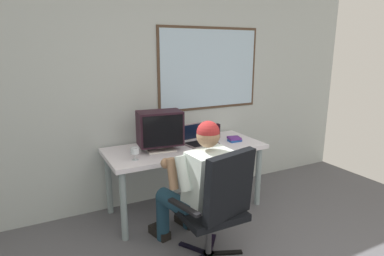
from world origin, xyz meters
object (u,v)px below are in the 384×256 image
(book_stack, at_px, (234,139))
(wine_glass, at_px, (135,151))
(crt_monitor, at_px, (160,129))
(laptop, at_px, (198,138))
(desk, at_px, (185,154))
(office_chair, at_px, (219,202))
(person_seated, at_px, (197,183))
(desk_speaker, at_px, (216,131))

(book_stack, bearing_deg, wine_glass, -175.30)
(crt_monitor, relative_size, laptop, 1.23)
(desk, bearing_deg, office_chair, -100.22)
(person_seated, xyz_separation_m, crt_monitor, (-0.06, 0.70, 0.34))
(desk, distance_m, person_seated, 0.74)
(office_chair, relative_size, desk_speaker, 6.00)
(crt_monitor, distance_m, desk_speaker, 0.80)
(wine_glass, xyz_separation_m, desk_speaker, (1.09, 0.33, -0.00))
(laptop, height_order, book_stack, laptop)
(person_seated, distance_m, laptop, 0.88)
(desk_speaker, bearing_deg, desk, -162.46)
(laptop, height_order, wine_glass, laptop)
(office_chair, distance_m, person_seated, 0.28)
(desk, relative_size, desk_speaker, 10.25)
(crt_monitor, bearing_deg, desk_speaker, 11.49)
(desk, xyz_separation_m, book_stack, (0.58, -0.08, 0.11))
(office_chair, height_order, desk_speaker, office_chair)
(wine_glass, bearing_deg, laptop, 16.41)
(wine_glass, bearing_deg, desk_speaker, 16.71)
(desk_speaker, bearing_deg, office_chair, -120.33)
(office_chair, bearing_deg, book_stack, 49.48)
(crt_monitor, bearing_deg, person_seated, -85.06)
(office_chair, bearing_deg, desk, 79.78)
(crt_monitor, height_order, wine_glass, crt_monitor)
(desk_speaker, height_order, book_stack, desk_speaker)
(office_chair, relative_size, crt_monitor, 2.10)
(desk, bearing_deg, person_seated, -108.06)
(office_chair, distance_m, desk_speaker, 1.32)
(desk, height_order, wine_glass, wine_glass)
(office_chair, xyz_separation_m, desk_speaker, (0.65, 1.11, 0.26))
(desk, distance_m, book_stack, 0.60)
(laptop, relative_size, desk_speaker, 2.32)
(desk_speaker, bearing_deg, wine_glass, -163.29)
(wine_glass, distance_m, desk_speaker, 1.14)
(laptop, height_order, desk_speaker, laptop)
(book_stack, bearing_deg, desk_speaker, 114.36)
(person_seated, height_order, book_stack, person_seated)
(wine_glass, height_order, desk_speaker, desk_speaker)
(laptop, xyz_separation_m, wine_glass, (-0.79, -0.23, 0.03))
(office_chair, xyz_separation_m, book_stack, (0.76, 0.88, 0.21))
(desk, relative_size, crt_monitor, 3.59)
(person_seated, height_order, wine_glass, person_seated)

